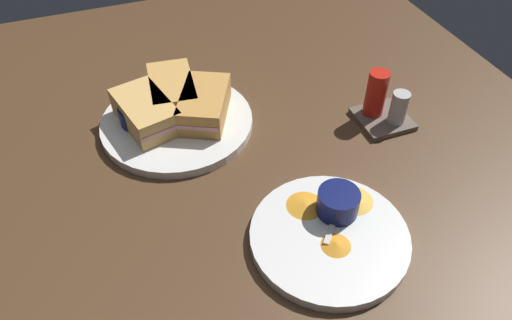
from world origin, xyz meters
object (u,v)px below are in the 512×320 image
(ramekin_light_gravy, at_px, (338,202))
(sandwich_half_near, at_px, (204,104))
(spoon_by_gravy_ramekin, at_px, (339,207))
(plate_chips_companion, at_px, (329,237))
(sandwich_half_extra, at_px, (145,112))
(ramekin_dark_sauce, at_px, (141,112))
(condiment_caddy, at_px, (383,105))
(spoon_by_dark_ramekin, at_px, (175,119))
(sandwich_half_far, at_px, (172,91))
(plate_sandwich_main, at_px, (177,122))

(ramekin_light_gravy, bearing_deg, sandwich_half_near, -157.42)
(spoon_by_gravy_ramekin, bearing_deg, sandwich_half_near, -156.55)
(sandwich_half_near, height_order, plate_chips_companion, sandwich_half_near)
(sandwich_half_extra, relative_size, spoon_by_gravy_ramekin, 1.74)
(ramekin_dark_sauce, relative_size, plate_chips_companion, 0.34)
(spoon_by_gravy_ramekin, height_order, condiment_caddy, condiment_caddy)
(plate_chips_companion, relative_size, ramekin_light_gravy, 3.68)
(sandwich_half_near, xyz_separation_m, plate_chips_companion, (0.31, 0.09, -0.03))
(sandwich_half_near, distance_m, ramekin_dark_sauce, 0.11)
(spoon_by_dark_ramekin, height_order, plate_chips_companion, spoon_by_dark_ramekin)
(spoon_by_dark_ramekin, xyz_separation_m, condiment_caddy, (0.11, 0.35, 0.01))
(sandwich_half_near, height_order, sandwich_half_far, same)
(spoon_by_gravy_ramekin, bearing_deg, sandwich_half_far, -154.04)
(plate_chips_companion, relative_size, spoon_by_gravy_ramekin, 2.68)
(spoon_by_gravy_ramekin, relative_size, condiment_caddy, 0.88)
(sandwich_half_near, relative_size, sandwich_half_extra, 1.03)
(spoon_by_dark_ramekin, relative_size, condiment_caddy, 1.02)
(plate_chips_companion, bearing_deg, condiment_caddy, 134.95)
(sandwich_half_far, distance_m, condiment_caddy, 0.38)
(sandwich_half_near, distance_m, sandwich_half_extra, 0.10)
(ramekin_dark_sauce, relative_size, ramekin_light_gravy, 1.24)
(ramekin_dark_sauce, bearing_deg, sandwich_half_near, 76.73)
(sandwich_half_far, bearing_deg, sandwich_half_near, 36.61)
(plate_chips_companion, height_order, spoon_by_gravy_ramekin, spoon_by_gravy_ramekin)
(sandwich_half_far, height_order, ramekin_dark_sauce, sandwich_half_far)
(spoon_by_gravy_ramekin, bearing_deg, ramekin_dark_sauce, -143.03)
(ramekin_light_gravy, xyz_separation_m, condiment_caddy, (-0.17, 0.18, -0.00))
(plate_chips_companion, height_order, ramekin_light_gravy, ramekin_light_gravy)
(ramekin_dark_sauce, bearing_deg, spoon_by_gravy_ramekin, 36.97)
(ramekin_dark_sauce, height_order, condiment_caddy, condiment_caddy)
(sandwich_half_extra, height_order, ramekin_light_gravy, sandwich_half_extra)
(plate_sandwich_main, xyz_separation_m, condiment_caddy, (0.11, 0.35, 0.03))
(sandwich_half_far, distance_m, spoon_by_dark_ramekin, 0.06)
(sandwich_half_extra, bearing_deg, spoon_by_dark_ramekin, 75.31)
(sandwich_half_extra, bearing_deg, sandwich_half_near, 81.61)
(plate_sandwich_main, distance_m, sandwich_half_extra, 0.06)
(plate_sandwich_main, relative_size, ramekin_light_gravy, 4.39)
(sandwich_half_near, xyz_separation_m, sandwich_half_extra, (-0.01, -0.10, 0.00))
(ramekin_dark_sauce, bearing_deg, sandwich_half_extra, 34.09)
(sandwich_half_extra, relative_size, condiment_caddy, 1.53)
(sandwich_half_far, bearing_deg, plate_chips_companion, 19.48)
(ramekin_light_gravy, xyz_separation_m, spoon_by_gravy_ramekin, (-0.00, 0.00, -0.02))
(sandwich_half_near, bearing_deg, sandwich_half_far, -143.39)
(ramekin_light_gravy, height_order, spoon_by_gravy_ramekin, ramekin_light_gravy)
(ramekin_light_gravy, bearing_deg, spoon_by_dark_ramekin, -148.90)
(sandwich_half_extra, xyz_separation_m, spoon_by_gravy_ramekin, (0.29, 0.22, -0.02))
(condiment_caddy, bearing_deg, ramekin_dark_sauce, -107.95)
(sandwich_half_far, height_order, ramekin_light_gravy, sandwich_half_far)
(spoon_by_dark_ramekin, bearing_deg, sandwich_half_near, 87.22)
(sandwich_half_near, bearing_deg, plate_sandwich_main, -98.39)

